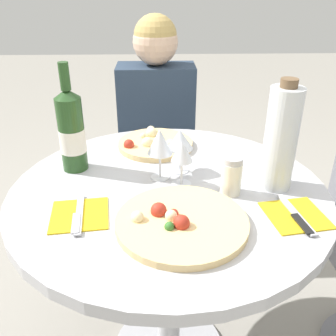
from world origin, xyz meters
TOP-DOWN VIEW (x-y plane):
  - dining_table at (0.00, 0.00)m, footprint 0.95×0.95m
  - chair_behind_diner at (-0.04, 0.83)m, footprint 0.41×0.41m
  - seated_diner at (-0.04, 0.69)m, footprint 0.36×0.41m
  - pizza_large at (0.02, -0.19)m, footprint 0.34×0.34m
  - pizza_small_far at (-0.04, 0.30)m, footprint 0.27×0.27m
  - wine_bottle at (-0.30, 0.13)m, footprint 0.08×0.08m
  - tall_carafe at (0.32, -0.00)m, footprint 0.09×0.09m
  - sugar_shaker at (0.18, -0.04)m, footprint 0.06×0.06m
  - wine_glass_front_right at (0.04, 0.02)m, footprint 0.06×0.06m
  - wine_glass_center at (-0.02, 0.06)m, footprint 0.08×0.08m
  - wine_glass_back_right at (0.04, 0.11)m, footprint 0.08×0.08m
  - place_setting_left at (-0.24, -0.14)m, footprint 0.17×0.19m
  - place_setting_right at (0.33, -0.16)m, footprint 0.17×0.19m

SIDE VIEW (x-z plane):
  - chair_behind_diner at x=-0.04m, z-range -0.02..0.86m
  - seated_diner at x=-0.04m, z-range -0.05..1.12m
  - dining_table at x=0.00m, z-range 0.24..0.99m
  - place_setting_left at x=-0.24m, z-range 0.75..0.76m
  - place_setting_right at x=0.33m, z-range 0.75..0.76m
  - pizza_large at x=0.02m, z-range 0.74..0.78m
  - pizza_small_far at x=-0.04m, z-range 0.74..0.79m
  - sugar_shaker at x=0.18m, z-range 0.75..0.86m
  - wine_glass_front_right at x=0.04m, z-range 0.78..0.93m
  - wine_glass_back_right at x=0.04m, z-range 0.78..0.93m
  - wine_glass_center at x=-0.02m, z-range 0.79..0.95m
  - wine_bottle at x=-0.30m, z-range 0.71..1.05m
  - tall_carafe at x=0.32m, z-range 0.74..1.07m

